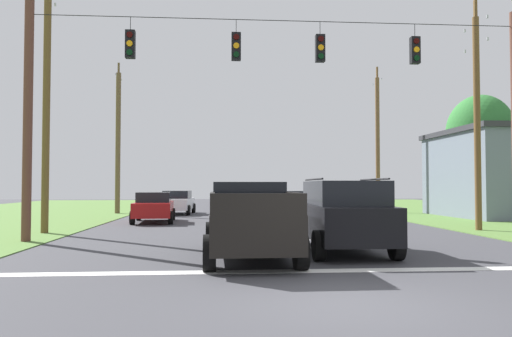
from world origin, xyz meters
The scene contains 18 objects.
ground_plane centered at (0.00, 0.00, 0.00)m, with size 120.00×120.00×0.00m, color #3D3D42.
stop_bar_stripe centered at (0.00, 2.97, 0.00)m, with size 14.37×0.45×0.01m, color white.
lane_dash_0 centered at (0.00, 8.97, 0.00)m, with size 0.15×2.50×0.01m, color white.
lane_dash_1 centered at (0.00, 15.58, 0.00)m, with size 0.15×2.50×0.01m, color white.
lane_dash_2 centered at (0.00, 23.02, 0.00)m, with size 0.15×2.50×0.01m, color white.
lane_dash_3 centered at (0.00, 32.00, 0.00)m, with size 0.15×2.50×0.01m, color white.
lane_dash_4 centered at (0.00, 36.08, 0.00)m, with size 0.15×2.50×0.01m, color white.
overhead_signal_span centered at (0.08, 9.02, 4.52)m, with size 17.18×0.31×8.09m.
pickup_truck centered at (-1.24, 5.00, 0.97)m, with size 2.33×5.42×1.95m.
suv_black centered at (1.46, 5.92, 1.06)m, with size 2.30×4.84×2.05m.
distant_car_crossing_white centered at (-4.75, 24.64, 0.79)m, with size 2.23×4.40×1.52m.
distant_car_oncoming centered at (2.85, 22.54, 0.79)m, with size 4.35×2.11×1.52m.
distant_car_far_parked centered at (-5.31, 17.51, 0.79)m, with size 2.21×4.39×1.52m.
utility_pole_mid_right centered at (8.63, 11.80, 4.79)m, with size 0.26×1.88×9.60m.
utility_pole_far_right centered at (8.93, 25.50, 4.86)m, with size 0.29×1.95×10.14m.
utility_pole_mid_left centered at (-8.74, 11.89, 5.57)m, with size 0.28×2.00×11.26m.
utility_pole_far_left centered at (-8.72, 25.26, 4.81)m, with size 0.33×1.80×10.03m.
tree_roadside_right centered at (13.52, 20.41, 4.99)m, with size 3.90×3.90×7.28m.
Camera 1 is at (-2.00, -7.61, 1.86)m, focal length 34.35 mm.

